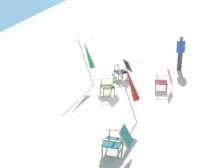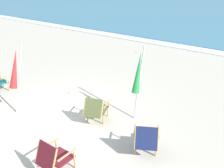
{
  "view_description": "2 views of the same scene",
  "coord_description": "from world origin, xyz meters",
  "px_view_note": "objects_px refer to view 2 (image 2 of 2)",
  "views": [
    {
      "loc": [
        -10.29,
        -0.26,
        4.68
      ],
      "look_at": [
        0.1,
        0.55,
        0.73
      ],
      "focal_mm": 50.0,
      "sensor_mm": 36.0,
      "label": 1
    },
    {
      "loc": [
        5.05,
        -4.3,
        4.02
      ],
      "look_at": [
        0.77,
        1.67,
        0.77
      ],
      "focal_mm": 42.0,
      "sensor_mm": 36.0,
      "label": 2
    }
  ],
  "objects_px": {
    "umbrella_furled_red": "(15,69)",
    "beach_chair_far_center": "(146,138)",
    "beach_chair_mid_center": "(53,157)",
    "beach_chair_front_right": "(96,109)",
    "umbrella_furled_green": "(138,73)"
  },
  "relations": [
    {
      "from": "beach_chair_far_center",
      "to": "umbrella_furled_red",
      "type": "xyz_separation_m",
      "value": [
        -4.19,
        -0.38,
        0.9
      ]
    },
    {
      "from": "umbrella_furled_green",
      "to": "umbrella_furled_red",
      "type": "bearing_deg",
      "value": -150.14
    },
    {
      "from": "beach_chair_mid_center",
      "to": "umbrella_furled_green",
      "type": "distance_m",
      "value": 3.24
    },
    {
      "from": "umbrella_furled_red",
      "to": "umbrella_furled_green",
      "type": "distance_m",
      "value": 3.58
    },
    {
      "from": "beach_chair_mid_center",
      "to": "beach_chair_front_right",
      "type": "height_order",
      "value": "beach_chair_mid_center"
    },
    {
      "from": "beach_chair_front_right",
      "to": "umbrella_furled_red",
      "type": "bearing_deg",
      "value": -161.61
    },
    {
      "from": "beach_chair_mid_center",
      "to": "beach_chair_far_center",
      "type": "bearing_deg",
      "value": 53.52
    },
    {
      "from": "beach_chair_mid_center",
      "to": "umbrella_furled_red",
      "type": "xyz_separation_m",
      "value": [
        -2.93,
        1.32,
        0.89
      ]
    },
    {
      "from": "beach_chair_mid_center",
      "to": "umbrella_furled_green",
      "type": "height_order",
      "value": "umbrella_furled_green"
    },
    {
      "from": "beach_chair_far_center",
      "to": "umbrella_furled_red",
      "type": "bearing_deg",
      "value": -174.87
    },
    {
      "from": "beach_chair_far_center",
      "to": "beach_chair_mid_center",
      "type": "relative_size",
      "value": 1.11
    },
    {
      "from": "beach_chair_mid_center",
      "to": "beach_chair_front_right",
      "type": "distance_m",
      "value": 2.18
    },
    {
      "from": "beach_chair_mid_center",
      "to": "beach_chair_front_right",
      "type": "bearing_deg",
      "value": 105.15
    },
    {
      "from": "umbrella_furled_red",
      "to": "beach_chair_far_center",
      "type": "bearing_deg",
      "value": 5.13
    },
    {
      "from": "umbrella_furled_red",
      "to": "beach_chair_mid_center",
      "type": "bearing_deg",
      "value": -24.26
    }
  ]
}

